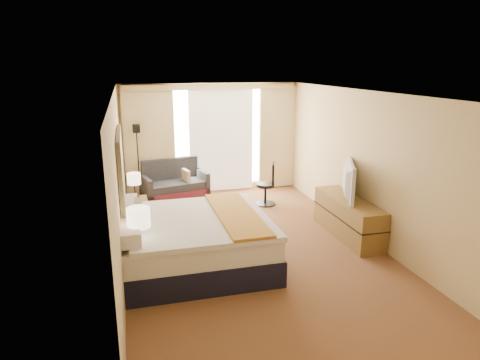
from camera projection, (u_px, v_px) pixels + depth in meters
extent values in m
cube|color=#5E291A|center=(251.00, 246.00, 7.36)|extent=(4.20, 7.00, 0.02)
cube|color=silver|center=(252.00, 93.00, 6.67)|extent=(4.20, 7.00, 0.02)
cube|color=tan|center=(210.00, 138.00, 10.28)|extent=(4.20, 0.02, 2.60)
cube|color=tan|center=(363.00, 269.00, 3.75)|extent=(4.20, 0.02, 2.60)
cube|color=tan|center=(119.00, 182.00, 6.50)|extent=(0.02, 7.00, 2.60)
cube|color=tan|center=(366.00, 166.00, 7.54)|extent=(0.02, 7.00, 2.60)
cube|color=black|center=(122.00, 180.00, 6.70)|extent=(0.06, 1.85, 1.50)
cube|color=brown|center=(141.00, 273.00, 5.84)|extent=(0.45, 0.52, 0.55)
cube|color=brown|center=(136.00, 213.00, 8.18)|extent=(0.45, 0.52, 0.55)
cube|color=brown|center=(348.00, 218.00, 7.72)|extent=(0.50, 1.80, 0.70)
cube|color=white|center=(221.00, 137.00, 10.31)|extent=(2.30, 0.02, 2.30)
cube|color=#F5E9AD|center=(150.00, 143.00, 9.82)|extent=(1.15, 0.09, 2.50)
cube|color=#F5E9AD|center=(277.00, 137.00, 10.58)|extent=(0.90, 0.09, 2.50)
cube|color=white|center=(221.00, 140.00, 10.28)|extent=(1.55, 0.04, 2.50)
cube|color=tan|center=(211.00, 87.00, 9.81)|extent=(4.00, 0.16, 0.12)
cube|color=black|center=(194.00, 254.00, 6.62)|extent=(2.28, 2.06, 0.38)
cube|color=white|center=(194.00, 233.00, 6.53)|extent=(2.22, 2.01, 0.33)
cube|color=white|center=(199.00, 220.00, 6.50)|extent=(2.08, 2.08, 0.08)
cube|color=orange|center=(236.00, 214.00, 6.63)|extent=(0.60, 2.08, 0.04)
cube|color=white|center=(129.00, 231.00, 5.75)|extent=(0.30, 0.85, 0.20)
cube|color=white|center=(128.00, 207.00, 6.68)|extent=(0.30, 0.85, 0.20)
cube|color=beige|center=(139.00, 214.00, 6.24)|extent=(0.11, 0.46, 0.39)
cube|color=maroon|center=(175.00, 194.00, 9.89)|extent=(1.58, 1.08, 0.26)
cube|color=#303136|center=(176.00, 185.00, 9.79)|extent=(1.45, 0.91, 0.17)
cube|color=#303136|center=(170.00, 170.00, 10.02)|extent=(1.34, 0.44, 0.57)
cube|color=#303136|center=(146.00, 187.00, 9.52)|extent=(0.28, 0.78, 0.46)
cube|color=#303136|center=(202.00, 180.00, 10.13)|extent=(0.28, 0.78, 0.46)
cube|color=beige|center=(186.00, 177.00, 9.86)|extent=(0.16, 0.37, 0.33)
cube|color=black|center=(141.00, 199.00, 9.89)|extent=(0.22, 0.22, 0.02)
cylinder|color=black|center=(139.00, 166.00, 9.68)|extent=(0.03, 0.03, 1.55)
cube|color=black|center=(136.00, 128.00, 9.46)|extent=(0.16, 0.16, 0.18)
cylinder|color=black|center=(265.00, 204.00, 9.55)|extent=(0.46, 0.46, 0.03)
cylinder|color=black|center=(265.00, 194.00, 9.49)|extent=(0.05, 0.05, 0.41)
cylinder|color=black|center=(265.00, 185.00, 9.43)|extent=(0.40, 0.40, 0.06)
cube|color=black|center=(273.00, 174.00, 9.35)|extent=(0.17, 0.36, 0.46)
cube|color=black|center=(141.00, 252.00, 5.79)|extent=(0.11, 0.11, 0.04)
cylinder|color=black|center=(140.00, 237.00, 5.73)|extent=(0.03, 0.03, 0.39)
cylinder|color=beige|center=(138.00, 217.00, 5.66)|extent=(0.31, 0.31, 0.27)
cube|color=black|center=(135.00, 199.00, 8.07)|extent=(0.09, 0.09, 0.04)
cylinder|color=black|center=(135.00, 190.00, 8.02)|extent=(0.03, 0.03, 0.31)
cylinder|color=beige|center=(134.00, 179.00, 7.97)|extent=(0.25, 0.25, 0.21)
cube|color=#80A7C6|center=(142.00, 250.00, 5.77)|extent=(0.16, 0.16, 0.11)
cube|color=black|center=(134.00, 199.00, 8.02)|extent=(0.20, 0.16, 0.07)
imported|color=black|center=(344.00, 180.00, 7.67)|extent=(0.62, 1.10, 0.66)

